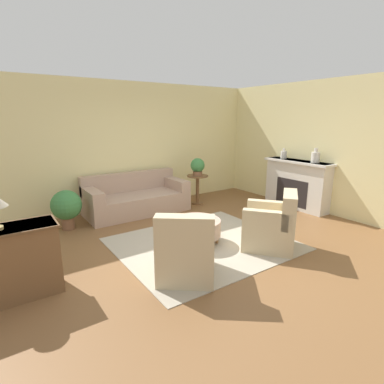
% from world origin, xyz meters
% --- Properties ---
extents(ground_plane, '(16.00, 16.00, 0.00)m').
position_xyz_m(ground_plane, '(0.00, 0.00, 0.00)').
color(ground_plane, brown).
extents(wall_back, '(9.49, 0.12, 2.80)m').
position_xyz_m(wall_back, '(0.00, 2.80, 1.40)').
color(wall_back, beige).
rests_on(wall_back, ground_plane).
extents(wall_right, '(0.12, 10.35, 2.80)m').
position_xyz_m(wall_right, '(3.23, 0.00, 1.40)').
color(wall_right, beige).
rests_on(wall_right, ground_plane).
extents(rug, '(2.71, 2.36, 0.01)m').
position_xyz_m(rug, '(0.00, 0.00, 0.01)').
color(rug, '#B2A893').
rests_on(rug, ground_plane).
extents(couch, '(2.16, 0.98, 0.84)m').
position_xyz_m(couch, '(-0.18, 2.23, 0.30)').
color(couch, tan).
rests_on(couch, ground_plane).
extents(armchair_left, '(1.02, 1.03, 0.91)m').
position_xyz_m(armchair_left, '(-0.81, -0.72, 0.36)').
color(armchair_left, '#C6B289').
rests_on(armchair_left, rug).
extents(armchair_right, '(1.02, 1.03, 0.91)m').
position_xyz_m(armchair_right, '(0.81, -0.72, 0.36)').
color(armchair_right, '#C6B289').
rests_on(armchair_right, rug).
extents(ottoman_table, '(0.80, 0.80, 0.38)m').
position_xyz_m(ottoman_table, '(-0.05, 0.13, 0.26)').
color(ottoman_table, tan).
rests_on(ottoman_table, rug).
extents(side_table, '(0.50, 0.50, 0.70)m').
position_xyz_m(side_table, '(1.31, 2.00, 0.47)').
color(side_table, brown).
rests_on(side_table, ground_plane).
extents(fireplace, '(0.44, 1.60, 1.09)m').
position_xyz_m(fireplace, '(2.99, 0.47, 0.57)').
color(fireplace, silver).
rests_on(fireplace, ground_plane).
extents(dresser, '(1.22, 0.48, 0.85)m').
position_xyz_m(dresser, '(-2.78, 0.04, 0.44)').
color(dresser, brown).
rests_on(dresser, ground_plane).
extents(vase_mantel_near, '(0.14, 0.14, 0.24)m').
position_xyz_m(vase_mantel_near, '(2.97, 0.88, 1.19)').
color(vase_mantel_near, silver).
rests_on(vase_mantel_near, fireplace).
extents(vase_mantel_far, '(0.18, 0.18, 0.31)m').
position_xyz_m(vase_mantel_far, '(2.97, 0.06, 1.22)').
color(vase_mantel_far, silver).
rests_on(vase_mantel_far, fireplace).
extents(potted_plant_on_side_table, '(0.33, 0.33, 0.41)m').
position_xyz_m(potted_plant_on_side_table, '(1.31, 2.00, 0.92)').
color(potted_plant_on_side_table, brown).
rests_on(potted_plant_on_side_table, side_table).
extents(potted_plant_floor, '(0.55, 0.55, 0.74)m').
position_xyz_m(potted_plant_floor, '(-1.66, 1.99, 0.44)').
color(potted_plant_floor, brown).
rests_on(potted_plant_floor, ground_plane).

